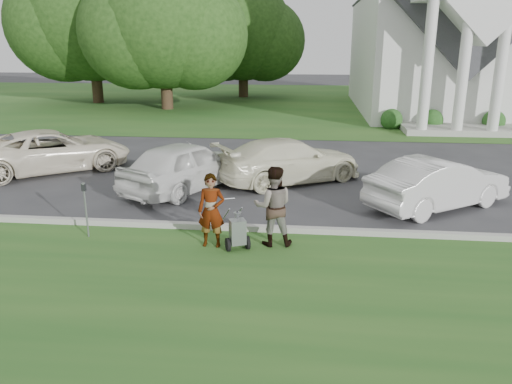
% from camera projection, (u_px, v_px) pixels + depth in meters
% --- Properties ---
extents(ground, '(120.00, 120.00, 0.00)m').
position_uv_depth(ground, '(246.00, 240.00, 11.14)').
color(ground, '#333335').
rests_on(ground, ground).
extents(grass_strip, '(80.00, 7.00, 0.01)m').
position_uv_depth(grass_strip, '(224.00, 308.00, 8.28)').
color(grass_strip, '#21521C').
rests_on(grass_strip, ground).
extents(church_lawn, '(80.00, 30.00, 0.01)m').
position_uv_depth(church_lawn, '(292.00, 102.00, 36.84)').
color(church_lawn, '#21521C').
rests_on(church_lawn, ground).
extents(curb, '(80.00, 0.18, 0.15)m').
position_uv_depth(curb, '(249.00, 228.00, 11.64)').
color(curb, '#9E9E93').
rests_on(curb, ground).
extents(church, '(9.19, 19.00, 24.10)m').
position_uv_depth(church, '(438.00, 13.00, 30.51)').
color(church, white).
rests_on(church, ground).
extents(tree_left, '(10.63, 8.40, 9.71)m').
position_uv_depth(tree_left, '(163.00, 28.00, 31.41)').
color(tree_left, '#332316').
rests_on(tree_left, ground).
extents(tree_far, '(11.64, 9.20, 10.73)m').
position_uv_depth(tree_far, '(91.00, 20.00, 34.71)').
color(tree_far, '#332316').
rests_on(tree_far, ground).
extents(tree_back, '(9.61, 7.60, 8.89)m').
position_uv_depth(tree_back, '(243.00, 35.00, 38.73)').
color(tree_back, '#332316').
rests_on(tree_back, ground).
extents(striping_cart, '(0.75, 1.06, 0.91)m').
position_uv_depth(striping_cart, '(237.00, 233.00, 10.50)').
color(striping_cart, black).
rests_on(striping_cart, ground).
extents(person_left, '(0.59, 0.39, 1.59)m').
position_uv_depth(person_left, '(211.00, 211.00, 10.58)').
color(person_left, '#999999').
rests_on(person_left, ground).
extents(person_right, '(0.92, 0.75, 1.74)m').
position_uv_depth(person_right, '(273.00, 207.00, 10.63)').
color(person_right, '#999999').
rests_on(person_right, ground).
extents(parking_meter_near, '(0.09, 0.08, 1.27)m').
position_uv_depth(parking_meter_near, '(85.00, 204.00, 11.07)').
color(parking_meter_near, gray).
rests_on(parking_meter_near, ground).
extents(car_a, '(5.46, 4.97, 1.41)m').
position_uv_depth(car_a, '(53.00, 151.00, 16.89)').
color(car_a, '#EEE4CA').
rests_on(car_a, ground).
extents(car_b, '(3.63, 4.69, 1.49)m').
position_uv_depth(car_b, '(186.00, 165.00, 14.72)').
color(car_b, white).
rests_on(car_b, ground).
extents(car_c, '(5.00, 4.14, 1.37)m').
position_uv_depth(car_c, '(289.00, 160.00, 15.62)').
color(car_c, white).
rests_on(car_c, ground).
extents(car_d, '(4.16, 3.52, 1.35)m').
position_uv_depth(car_d, '(438.00, 183.00, 13.12)').
color(car_d, silver).
rests_on(car_d, ground).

